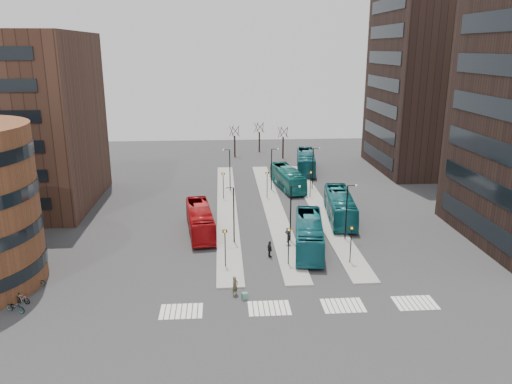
{
  "coord_description": "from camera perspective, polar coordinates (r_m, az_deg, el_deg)",
  "views": [
    {
      "loc": [
        -4.59,
        -31.59,
        20.08
      ],
      "look_at": [
        -0.91,
        20.21,
        5.0
      ],
      "focal_mm": 35.0,
      "sensor_mm": 36.0,
      "label": 1
    }
  ],
  "objects": [
    {
      "name": "teal_bus_d",
      "position": [
        84.02,
        5.72,
        3.46
      ],
      "size": [
        4.49,
        12.31,
        3.35
      ],
      "primitive_type": "imported",
      "rotation": [
        0.0,
        0.0,
        -0.14
      ],
      "color": "#12545E",
      "rests_on": "ground"
    },
    {
      "name": "teal_bus_a",
      "position": [
        51.78,
        6.06,
        -4.82
      ],
      "size": [
        4.34,
        11.7,
        3.18
      ],
      "primitive_type": "imported",
      "rotation": [
        0.0,
        0.0,
        -0.15
      ],
      "color": "#145C67",
      "rests_on": "ground"
    },
    {
      "name": "teal_bus_c",
      "position": [
        61.05,
        9.56,
        -1.62
      ],
      "size": [
        4.01,
        12.01,
        3.28
      ],
      "primitive_type": "imported",
      "rotation": [
        0.0,
        0.0,
        -0.11
      ],
      "color": "#145F66",
      "rests_on": "ground"
    },
    {
      "name": "island_left",
      "position": [
        64.76,
        -3.34,
        -1.83
      ],
      "size": [
        2.5,
        45.0,
        0.15
      ],
      "primitive_type": "cube",
      "color": "gray",
      "rests_on": "ground"
    },
    {
      "name": "bare_trees",
      "position": [
        96.12,
        0.34,
        5.79
      ],
      "size": [
        10.97,
        8.14,
        5.9
      ],
      "color": "black",
      "rests_on": "ground"
    },
    {
      "name": "teal_bus_b",
      "position": [
        73.73,
        3.62,
        1.59
      ],
      "size": [
        4.21,
        11.28,
        3.07
      ],
      "primitive_type": "imported",
      "rotation": [
        0.0,
        0.0,
        0.15
      ],
      "color": "#146864",
      "rests_on": "ground"
    },
    {
      "name": "island_mid",
      "position": [
        65.09,
        1.95,
        -1.72
      ],
      "size": [
        2.5,
        45.0,
        0.15
      ],
      "primitive_type": "cube",
      "color": "gray",
      "rests_on": "ground"
    },
    {
      "name": "bicycle_near",
      "position": [
        44.46,
        -25.8,
        -11.74
      ],
      "size": [
        1.86,
        1.27,
        0.93
      ],
      "primitive_type": "imported",
      "rotation": [
        0.0,
        0.0,
        1.16
      ],
      "color": "gray",
      "rests_on": "ground"
    },
    {
      "name": "ground",
      "position": [
        37.71,
        3.7,
        -16.02
      ],
      "size": [
        160.0,
        160.0,
        0.0
      ],
      "primitive_type": "plane",
      "color": "#2A2A2C",
      "rests_on": "ground"
    },
    {
      "name": "suitcase",
      "position": [
        42.15,
        -1.31,
        -11.81
      ],
      "size": [
        0.57,
        0.51,
        0.59
      ],
      "primitive_type": "cube",
      "rotation": [
        0.0,
        0.0,
        0.32
      ],
      "color": "navy",
      "rests_on": "ground"
    },
    {
      "name": "bicycle_mid",
      "position": [
        45.6,
        -25.18,
        -10.98
      ],
      "size": [
        1.53,
        0.9,
        0.88
      ],
      "primitive_type": "imported",
      "rotation": [
        0.0,
        0.0,
        1.22
      ],
      "color": "gray",
      "rests_on": "ground"
    },
    {
      "name": "commuter_c",
      "position": [
        52.62,
        3.64,
        -5.26
      ],
      "size": [
        0.8,
        1.2,
        1.73
      ],
      "primitive_type": "imported",
      "rotation": [
        0.0,
        0.0,
        4.56
      ],
      "color": "black",
      "rests_on": "ground"
    },
    {
      "name": "commuter_a",
      "position": [
        53.65,
        -5.42,
        -4.8
      ],
      "size": [
        1.06,
        0.92,
        1.85
      ],
      "primitive_type": "imported",
      "rotation": [
        0.0,
        0.0,
        2.86
      ],
      "color": "black",
      "rests_on": "ground"
    },
    {
      "name": "bicycle_far",
      "position": [
        48.16,
        -23.91,
        -9.39
      ],
      "size": [
        1.66,
        0.75,
        0.84
      ],
      "primitive_type": "imported",
      "rotation": [
        0.0,
        0.0,
        1.7
      ],
      "color": "gray",
      "rests_on": "ground"
    },
    {
      "name": "sign_poles",
      "position": [
        57.71,
        2.29,
        -1.65
      ],
      "size": [
        12.45,
        22.12,
        3.65
      ],
      "color": "black",
      "rests_on": "ground"
    },
    {
      "name": "commuter_b",
      "position": [
        49.81,
        1.58,
        -6.54
      ],
      "size": [
        0.7,
        1.06,
        1.67
      ],
      "primitive_type": "imported",
      "rotation": [
        0.0,
        0.0,
        1.89
      ],
      "color": "black",
      "rests_on": "ground"
    },
    {
      "name": "traveller",
      "position": [
        42.54,
        -2.41,
        -10.69
      ],
      "size": [
        0.73,
        0.73,
        1.71
      ],
      "primitive_type": "imported",
      "rotation": [
        0.0,
        0.0,
        0.78
      ],
      "color": "#4B442D",
      "rests_on": "ground"
    },
    {
      "name": "crosswalk_stripes",
      "position": [
        41.35,
        5.41,
        -12.93
      ],
      "size": [
        22.35,
        2.4,
        0.01
      ],
      "color": "silver",
      "rests_on": "ground"
    },
    {
      "name": "red_bus",
      "position": [
        56.26,
        -6.42,
        -3.19
      ],
      "size": [
        3.78,
        11.02,
        3.01
      ],
      "primitive_type": "imported",
      "rotation": [
        0.0,
        0.0,
        0.12
      ],
      "color": "#AA0D10",
      "rests_on": "ground"
    },
    {
      "name": "lamp_posts",
      "position": [
        62.26,
        2.75,
        0.8
      ],
      "size": [
        14.04,
        20.24,
        6.12
      ],
      "color": "black",
      "rests_on": "ground"
    },
    {
      "name": "island_right",
      "position": [
        65.97,
        7.14,
        -1.59
      ],
      "size": [
        2.5,
        45.0,
        0.15
      ],
      "primitive_type": "cube",
      "color": "gray",
      "rests_on": "ground"
    },
    {
      "name": "tower_far",
      "position": [
        89.56,
        20.51,
        11.95
      ],
      "size": [
        20.12,
        20.0,
        30.0
      ],
      "color": "black",
      "rests_on": "ground"
    }
  ]
}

